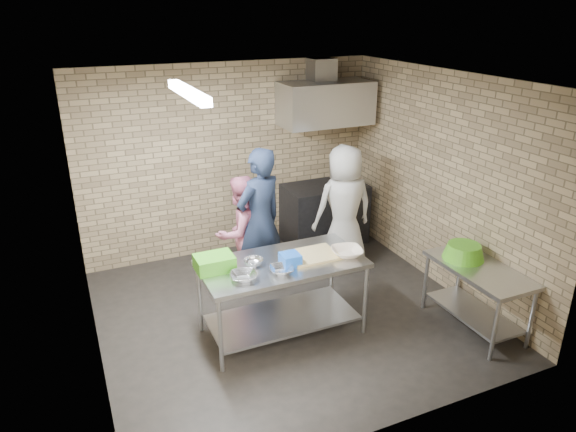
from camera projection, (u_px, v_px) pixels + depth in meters
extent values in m
plane|color=black|center=(287.00, 313.00, 6.21)|extent=(4.20, 4.20, 0.00)
plane|color=black|center=(287.00, 80.00, 5.20)|extent=(4.20, 4.20, 0.00)
cube|color=tan|center=(230.00, 160.00, 7.40)|extent=(4.20, 0.06, 2.70)
cube|color=tan|center=(393.00, 292.00, 4.01)|extent=(4.20, 0.06, 2.70)
cube|color=tan|center=(82.00, 239.00, 4.91)|extent=(0.06, 4.00, 2.70)
cube|color=tan|center=(442.00, 182.00, 6.49)|extent=(0.06, 4.00, 2.70)
cube|color=#B4B7BB|center=(282.00, 297.00, 5.70)|extent=(1.74, 0.87, 0.87)
cube|color=silver|center=(475.00, 297.00, 5.82)|extent=(0.60, 1.20, 0.75)
cube|color=black|center=(324.00, 213.00, 7.95)|extent=(1.20, 0.70, 0.90)
cube|color=silver|center=(326.00, 103.00, 7.37)|extent=(1.30, 0.60, 0.60)
cube|color=#A5A8AD|center=(322.00, 69.00, 7.33)|extent=(0.35, 0.30, 0.30)
cube|color=#3F2B19|center=(337.00, 112.00, 7.71)|extent=(0.80, 0.20, 0.04)
cube|color=white|center=(188.00, 92.00, 4.84)|extent=(0.10, 1.25, 0.08)
cube|color=green|center=(214.00, 263.00, 5.35)|extent=(0.39, 0.29, 0.15)
cube|color=blue|center=(290.00, 259.00, 5.45)|extent=(0.19, 0.19, 0.13)
cube|color=#D7BC7C|center=(313.00, 255.00, 5.65)|extent=(0.53, 0.41, 0.03)
imported|color=#B8BBC0|center=(244.00, 277.00, 5.17)|extent=(0.33, 0.33, 0.07)
imported|color=silver|center=(254.00, 262.00, 5.46)|extent=(0.25, 0.25, 0.06)
imported|color=silver|center=(282.00, 270.00, 5.30)|extent=(0.30, 0.30, 0.06)
imported|color=beige|center=(347.00, 252.00, 5.66)|extent=(0.40, 0.40, 0.08)
cylinder|color=green|center=(347.00, 105.00, 7.73)|extent=(0.06, 0.06, 0.15)
imported|color=#151D34|center=(260.00, 221.00, 6.42)|extent=(0.79, 0.65, 1.85)
imported|color=#D26F8E|center=(241.00, 233.00, 6.57)|extent=(0.86, 0.76, 1.47)
imported|color=silver|center=(344.00, 208.00, 7.05)|extent=(0.87, 0.59, 1.71)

